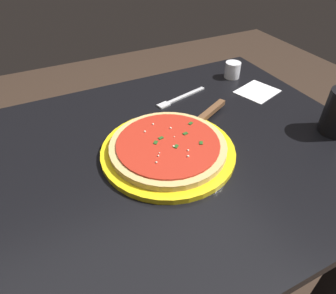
# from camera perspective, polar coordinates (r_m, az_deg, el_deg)

# --- Properties ---
(restaurant_table) EXTENTS (1.02, 0.79, 0.77)m
(restaurant_table) POSITION_cam_1_polar(r_m,az_deg,el_deg) (0.85, 0.26, -8.28)
(restaurant_table) COLOR black
(restaurant_table) RESTS_ON ground_plane
(serving_plate) EXTENTS (0.32, 0.32, 0.01)m
(serving_plate) POSITION_cam_1_polar(r_m,az_deg,el_deg) (0.73, 0.00, -0.79)
(serving_plate) COLOR yellow
(serving_plate) RESTS_ON restaurant_table
(pizza) EXTENTS (0.28, 0.28, 0.02)m
(pizza) POSITION_cam_1_polar(r_m,az_deg,el_deg) (0.72, 0.00, 0.23)
(pizza) COLOR #DBB26B
(pizza) RESTS_ON serving_plate
(pizza_server) EXTENTS (0.22, 0.14, 0.01)m
(pizza_server) POSITION_cam_1_polar(r_m,az_deg,el_deg) (0.83, 6.70, 5.47)
(pizza_server) COLOR silver
(pizza_server) RESTS_ON serving_plate
(cup_small_sauce) EXTENTS (0.05, 0.05, 0.05)m
(cup_small_sauce) POSITION_cam_1_polar(r_m,az_deg,el_deg) (1.09, 12.13, 14.09)
(cup_small_sauce) COLOR silver
(cup_small_sauce) RESTS_ON restaurant_table
(napkin_folded_right) EXTENTS (0.15, 0.14, 0.00)m
(napkin_folded_right) POSITION_cam_1_polar(r_m,az_deg,el_deg) (1.03, 16.57, 10.06)
(napkin_folded_right) COLOR white
(napkin_folded_right) RESTS_ON restaurant_table
(fork) EXTENTS (0.18, 0.06, 0.00)m
(fork) POSITION_cam_1_polar(r_m,az_deg,el_deg) (0.95, 2.14, 9.22)
(fork) COLOR silver
(fork) RESTS_ON restaurant_table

